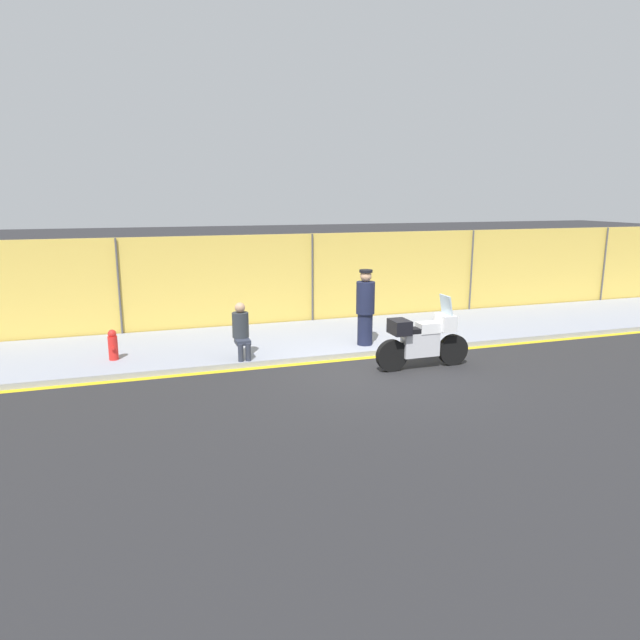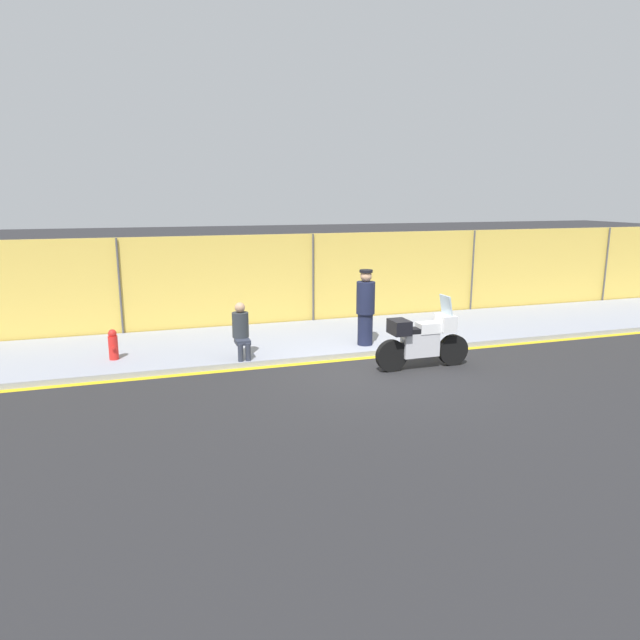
{
  "view_description": "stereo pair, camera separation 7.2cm",
  "coord_description": "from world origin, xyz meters",
  "px_view_note": "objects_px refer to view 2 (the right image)",
  "views": [
    {
      "loc": [
        -4.76,
        -10.48,
        3.59
      ],
      "look_at": [
        -0.84,
        1.42,
        0.86
      ],
      "focal_mm": 32.0,
      "sensor_mm": 36.0,
      "label": 1
    },
    {
      "loc": [
        -4.69,
        -10.5,
        3.59
      ],
      "look_at": [
        -0.84,
        1.42,
        0.86
      ],
      "focal_mm": 32.0,
      "sensor_mm": 36.0,
      "label": 2
    }
  ],
  "objects_px": {
    "motorcycle": "(422,339)",
    "person_seated_on_curb": "(241,328)",
    "officer_standing": "(365,307)",
    "fire_hydrant": "(113,345)"
  },
  "relations": [
    {
      "from": "motorcycle",
      "to": "person_seated_on_curb",
      "type": "distance_m",
      "value": 3.91
    },
    {
      "from": "officer_standing",
      "to": "person_seated_on_curb",
      "type": "relative_size",
      "value": 1.48
    },
    {
      "from": "officer_standing",
      "to": "person_seated_on_curb",
      "type": "bearing_deg",
      "value": -176.91
    },
    {
      "from": "motorcycle",
      "to": "fire_hydrant",
      "type": "bearing_deg",
      "value": 159.79
    },
    {
      "from": "officer_standing",
      "to": "person_seated_on_curb",
      "type": "distance_m",
      "value": 3.0
    },
    {
      "from": "fire_hydrant",
      "to": "person_seated_on_curb",
      "type": "bearing_deg",
      "value": -14.01
    },
    {
      "from": "motorcycle",
      "to": "officer_standing",
      "type": "xyz_separation_m",
      "value": [
        -0.58,
        1.76,
        0.4
      ]
    },
    {
      "from": "fire_hydrant",
      "to": "officer_standing",
      "type": "bearing_deg",
      "value": -5.1
    },
    {
      "from": "person_seated_on_curb",
      "to": "fire_hydrant",
      "type": "height_order",
      "value": "person_seated_on_curb"
    },
    {
      "from": "motorcycle",
      "to": "fire_hydrant",
      "type": "distance_m",
      "value": 6.63
    }
  ]
}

